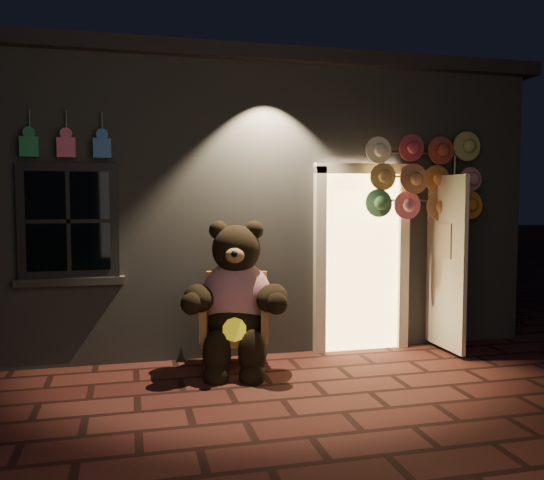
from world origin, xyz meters
name	(u,v)px	position (x,y,z in m)	size (l,w,h in m)	color
ground	(282,399)	(0.00, 0.00, 0.00)	(60.00, 60.00, 0.00)	#4F231E
shop_building	(216,202)	(0.00, 3.99, 1.74)	(7.30, 5.95, 3.51)	slate
wicker_armchair	(236,321)	(-0.22, 1.08, 0.50)	(0.80, 0.75, 1.00)	#AB7542
teddy_bear	(236,300)	(-0.24, 0.95, 0.74)	(1.15, 1.01, 1.62)	#AB122D
hat_rack	(426,179)	(2.08, 1.28, 2.02)	(1.44, 0.22, 2.53)	#59595E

